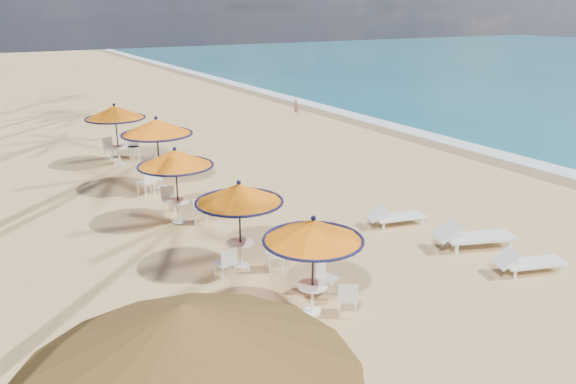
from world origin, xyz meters
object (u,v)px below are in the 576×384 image
(station_1, at_px, (240,202))
(station_3, at_px, (155,136))
(lounger_far, at_px, (394,216))
(palapa, at_px, (185,344))
(lounger_near, at_px, (527,262))
(lounger_mid, at_px, (472,236))
(station_4, at_px, (117,119))
(station_0, at_px, (316,239))
(station_2, at_px, (176,165))

(station_1, xyz_separation_m, station_3, (0.20, 7.16, 0.18))
(station_3, height_order, lounger_far, station_3)
(lounger_far, relative_size, palapa, 0.46)
(lounger_near, bearing_deg, lounger_mid, 108.41)
(station_4, relative_size, lounger_near, 1.33)
(station_3, bearing_deg, lounger_far, -55.04)
(station_3, relative_size, lounger_far, 1.37)
(station_1, relative_size, station_4, 0.89)
(lounger_mid, height_order, lounger_far, lounger_mid)
(station_4, bearing_deg, station_3, -85.49)
(station_4, height_order, palapa, palapa)
(station_3, xyz_separation_m, palapa, (-3.80, -13.39, 0.70))
(station_0, xyz_separation_m, station_4, (-0.53, 13.87, 0.17))
(palapa, bearing_deg, lounger_mid, 24.37)
(station_1, relative_size, station_3, 0.87)
(station_3, xyz_separation_m, lounger_near, (5.54, -10.86, -1.57))
(station_1, distance_m, lounger_near, 6.98)
(station_0, bearing_deg, lounger_near, -11.01)
(station_3, distance_m, palapa, 13.93)
(lounger_mid, distance_m, palapa, 10.45)
(lounger_near, height_order, palapa, palapa)
(station_4, distance_m, lounger_far, 12.18)
(lounger_near, bearing_deg, station_4, 128.77)
(station_2, distance_m, lounger_far, 6.47)
(palapa, bearing_deg, station_3, 74.17)
(station_3, xyz_separation_m, lounger_mid, (5.51, -9.17, -1.51))
(station_3, relative_size, palapa, 0.64)
(station_0, xyz_separation_m, lounger_far, (4.60, 2.93, -1.34))
(station_4, relative_size, palapa, 0.62)
(station_4, bearing_deg, palapa, -101.28)
(station_1, height_order, station_3, station_3)
(station_0, height_order, palapa, palapa)
(station_0, distance_m, station_2, 6.40)
(lounger_mid, bearing_deg, station_1, -179.87)
(station_0, relative_size, lounger_far, 1.16)
(station_3, bearing_deg, station_1, -91.61)
(lounger_mid, bearing_deg, lounger_far, 126.43)
(station_0, relative_size, station_3, 0.84)
(lounger_mid, relative_size, lounger_far, 1.21)
(lounger_near, distance_m, lounger_mid, 1.69)
(station_2, distance_m, lounger_near, 9.65)
(lounger_near, relative_size, lounger_far, 1.00)
(station_4, xyz_separation_m, lounger_far, (5.14, -10.94, -1.51))
(station_0, distance_m, station_4, 13.88)
(station_1, distance_m, station_4, 11.20)
(lounger_mid, distance_m, lounger_far, 2.38)
(station_0, relative_size, lounger_mid, 0.96)
(station_1, bearing_deg, station_3, 88.39)
(station_4, relative_size, lounger_far, 1.33)
(station_2, xyz_separation_m, palapa, (-3.32, -9.93, 0.82))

